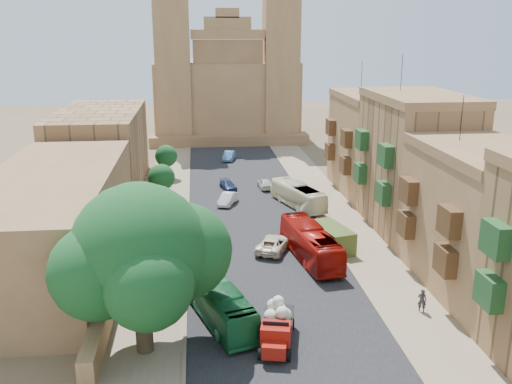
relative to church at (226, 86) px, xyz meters
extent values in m
plane|color=brown|center=(0.00, -78.61, -9.52)|extent=(260.00, 260.00, 0.00)
cube|color=black|center=(0.00, -48.61, -9.51)|extent=(14.00, 140.00, 0.01)
cube|color=#806B54|center=(9.50, -48.61, -9.51)|extent=(5.00, 140.00, 0.01)
cube|color=#806B54|center=(-9.50, -48.61, -9.51)|extent=(5.00, 140.00, 0.01)
cube|color=#806B54|center=(7.00, -48.61, -9.46)|extent=(0.25, 140.00, 0.12)
cube|color=#806B54|center=(-7.00, -48.61, -9.46)|extent=(0.25, 140.00, 0.12)
cube|color=#1D4922|center=(11.55, -77.69, -4.96)|extent=(0.90, 2.20, 2.00)
cube|color=#1D4922|center=(11.55, -77.69, -1.60)|extent=(0.90, 2.20, 2.00)
cube|color=olive|center=(16.00, -67.61, -4.27)|extent=(8.00, 14.00, 10.50)
cube|color=brown|center=(16.00, -67.61, 1.38)|extent=(8.20, 14.00, 0.80)
cylinder|color=black|center=(15.00, -64.81, 3.58)|extent=(0.06, 0.06, 3.60)
cube|color=#4C2F19|center=(11.55, -71.53, -5.53)|extent=(0.90, 2.20, 2.00)
cube|color=#4C2F19|center=(11.55, -63.69, -5.53)|extent=(0.90, 2.20, 2.00)
cube|color=#4C2F19|center=(11.55, -71.53, -2.59)|extent=(0.90, 2.20, 2.00)
cube|color=#4C2F19|center=(11.55, -63.69, -2.59)|extent=(0.90, 2.20, 2.00)
cube|color=olive|center=(16.00, -53.61, -3.02)|extent=(8.00, 14.00, 13.00)
cube|color=brown|center=(16.00, -53.61, 3.88)|extent=(8.20, 14.00, 0.80)
cylinder|color=black|center=(15.00, -50.81, 6.08)|extent=(0.06, 0.06, 3.60)
cube|color=#1D4922|center=(11.55, -57.53, -4.58)|extent=(0.90, 2.20, 2.00)
cube|color=#1D4922|center=(11.55, -49.69, -4.58)|extent=(0.90, 2.20, 2.00)
cube|color=#1D4922|center=(11.55, -57.53, -0.94)|extent=(0.90, 2.20, 2.00)
cube|color=#1D4922|center=(11.55, -49.69, -0.94)|extent=(0.90, 2.20, 2.00)
cube|color=olive|center=(16.00, -39.61, -3.77)|extent=(8.00, 14.00, 11.50)
cube|color=brown|center=(16.00, -39.61, 2.38)|extent=(8.20, 14.00, 0.80)
cylinder|color=black|center=(15.00, -36.81, 4.58)|extent=(0.06, 0.06, 3.60)
cube|color=#4C2F19|center=(11.55, -43.53, -5.15)|extent=(0.90, 2.20, 2.00)
cube|color=#4C2F19|center=(11.55, -35.69, -5.15)|extent=(0.90, 2.20, 2.00)
cube|color=#4C2F19|center=(11.55, -43.53, -1.93)|extent=(0.90, 2.20, 2.00)
cube|color=#4C2F19|center=(11.55, -35.69, -1.93)|extent=(0.90, 2.20, 2.00)
cube|color=olive|center=(-12.50, -58.61, -8.62)|extent=(1.00, 40.00, 1.80)
cube|color=brown|center=(-18.00, -60.61, -5.32)|extent=(10.00, 28.00, 8.40)
cube|color=olive|center=(-18.00, -34.61, -4.52)|extent=(10.00, 22.00, 10.00)
cube|color=olive|center=(0.00, 2.39, -2.52)|extent=(26.00, 20.00, 14.00)
cube|color=brown|center=(0.00, -8.11, -8.62)|extent=(28.00, 4.00, 1.80)
cube|color=brown|center=(0.00, -6.41, 0.48)|extent=(12.00, 2.00, 16.00)
cube|color=olive|center=(0.00, -6.41, 9.38)|extent=(12.60, 2.40, 1.60)
cube|color=olive|center=(0.00, -6.41, 11.08)|extent=(8.00, 2.00, 2.40)
cube|color=olive|center=(0.00, -6.41, 12.88)|extent=(4.00, 2.00, 1.60)
cube|color=olive|center=(-9.50, -5.11, 4.98)|extent=(6.00, 6.00, 29.00)
cube|color=olive|center=(9.50, -5.11, 4.98)|extent=(6.00, 6.00, 29.00)
cylinder|color=#382B1C|center=(-9.50, -74.61, -7.41)|extent=(1.11, 1.11, 4.21)
sphere|color=#0F3817|center=(-9.50, -74.61, -2.64)|extent=(8.43, 8.43, 8.43)
sphere|color=#0F3817|center=(-6.84, -73.28, -3.31)|extent=(6.21, 6.21, 6.21)
sphere|color=#0F3817|center=(-11.94, -75.61, -3.53)|extent=(5.77, 5.77, 5.77)
sphere|color=#0F3817|center=(-8.83, -77.27, -3.75)|extent=(5.32, 5.32, 5.32)
sphere|color=#0F3817|center=(-10.72, -72.17, -1.75)|extent=(4.88, 4.88, 4.88)
cylinder|color=#382B1C|center=(-10.00, -66.61, -8.26)|extent=(0.44, 0.44, 2.52)
sphere|color=#0F3817|center=(-10.00, -66.61, -5.72)|extent=(3.66, 3.66, 3.66)
cylinder|color=#382B1C|center=(-10.00, -54.61, -8.36)|extent=(0.44, 0.44, 2.31)
sphere|color=#0F3817|center=(-10.00, -54.61, -6.03)|extent=(3.36, 3.36, 3.36)
cylinder|color=#382B1C|center=(-10.00, -42.61, -8.45)|extent=(0.44, 0.44, 2.14)
sphere|color=#0F3817|center=(-10.00, -42.61, -6.29)|extent=(3.11, 3.11, 3.11)
cylinder|color=#382B1C|center=(-10.00, -30.61, -8.48)|extent=(0.44, 0.44, 2.08)
sphere|color=#0F3817|center=(-10.00, -30.61, -6.38)|extent=(3.02, 3.02, 3.02)
cube|color=maroon|center=(-0.78, -73.83, -8.42)|extent=(2.57, 3.50, 0.79)
cube|color=black|center=(-0.78, -73.83, -7.98)|extent=(2.62, 3.55, 0.11)
cube|color=maroon|center=(-1.22, -75.79, -8.33)|extent=(2.12, 1.86, 1.58)
cube|color=maroon|center=(-1.45, -76.82, -8.68)|extent=(1.68, 1.35, 0.88)
cube|color=black|center=(-1.22, -75.79, -7.72)|extent=(1.64, 0.45, 0.79)
cylinder|color=black|center=(-2.25, -76.37, -9.12)|extent=(0.47, 0.84, 0.79)
cylinder|color=black|center=(-0.54, -76.75, -9.12)|extent=(0.47, 0.84, 0.79)
cylinder|color=black|center=(-1.40, -72.61, -9.12)|extent=(0.47, 0.84, 0.79)
cylinder|color=black|center=(0.31, -73.00, -9.12)|extent=(0.47, 0.84, 0.79)
sphere|color=beige|center=(-1.32, -74.24, -7.76)|extent=(0.96, 0.96, 0.96)
sphere|color=beige|center=(-0.41, -74.18, -7.76)|extent=(0.96, 0.96, 0.96)
sphere|color=beige|center=(-0.66, -73.32, -7.76)|extent=(0.96, 0.96, 0.96)
sphere|color=beige|center=(-1.10, -73.67, -7.28)|extent=(0.88, 0.88, 0.88)
sphere|color=beige|center=(-0.65, -74.66, -7.33)|extent=(0.88, 0.88, 0.88)
sphere|color=beige|center=(-0.80, -73.91, -6.89)|extent=(0.79, 0.79, 0.79)
cube|color=#42531F|center=(6.50, -58.61, -8.43)|extent=(3.56, 5.66, 2.17)
cylinder|color=black|center=(5.98, -60.64, -9.08)|extent=(0.55, 0.93, 0.87)
cylinder|color=black|center=(7.96, -60.12, -9.08)|extent=(0.55, 0.93, 0.87)
cylinder|color=black|center=(5.04, -57.11, -9.08)|extent=(0.55, 0.93, 0.87)
cylinder|color=black|center=(7.02, -56.58, -9.08)|extent=(0.55, 0.93, 0.87)
imported|color=#196531|center=(-4.62, -71.16, -8.14)|extent=(5.24, 10.13, 2.76)
imported|color=#980E08|center=(4.00, -60.87, -8.02)|extent=(3.99, 11.00, 2.99)
imported|color=#F7EDC1|center=(5.66, -45.32, -8.17)|extent=(5.29, 9.87, 2.69)
imported|color=#3A6DBD|center=(-5.00, -58.46, -8.82)|extent=(2.41, 4.32, 1.39)
imported|color=silver|center=(-2.40, -43.63, -8.85)|extent=(2.75, 4.31, 1.34)
imported|color=beige|center=(1.00, -58.65, -8.80)|extent=(4.27, 5.64, 1.42)
imported|color=#172448|center=(-1.95, -37.18, -8.97)|extent=(2.40, 3.99, 1.08)
imported|color=beige|center=(2.80, -37.26, -8.85)|extent=(1.88, 4.02, 1.33)
imported|color=teal|center=(-0.83, -20.41, -8.81)|extent=(2.41, 4.49, 1.41)
imported|color=#2B282C|center=(10.13, -71.46, -8.63)|extent=(0.76, 0.64, 1.76)
imported|color=#333233|center=(7.50, -58.64, -8.62)|extent=(0.72, 1.13, 1.79)
camera|label=1|loc=(-5.85, -107.54, 10.38)|focal=40.00mm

